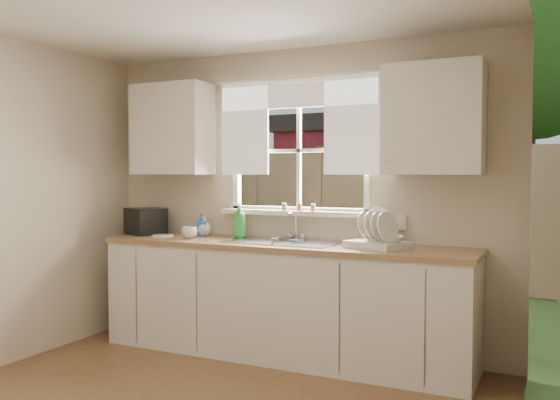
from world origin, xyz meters
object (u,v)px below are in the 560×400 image
at_px(soap_bottle_a, 239,221).
at_px(cup, 190,233).
at_px(black_appliance, 146,221).
at_px(dish_rack, 377,238).

bearing_deg(soap_bottle_a, cup, -158.30).
relative_size(soap_bottle_a, black_appliance, 0.92).
height_order(cup, black_appliance, black_appliance).
bearing_deg(soap_bottle_a, black_appliance, 176.36).
relative_size(soap_bottle_a, cup, 2.33).
distance_m(soap_bottle_a, cup, 0.43).
xyz_separation_m(dish_rack, cup, (-1.61, -0.06, -0.03)).
bearing_deg(cup, black_appliance, 145.25).
bearing_deg(dish_rack, soap_bottle_a, 173.25).
distance_m(dish_rack, black_appliance, 2.19).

